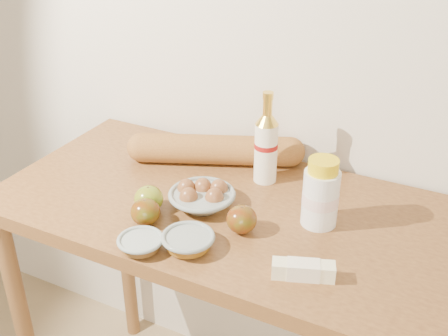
# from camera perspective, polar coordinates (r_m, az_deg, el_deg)

# --- Properties ---
(back_wall) EXTENTS (3.50, 0.02, 2.60)m
(back_wall) POSITION_cam_1_polar(r_m,az_deg,el_deg) (1.54, 6.29, 15.04)
(back_wall) COLOR beige
(back_wall) RESTS_ON ground
(table) EXTENTS (1.20, 0.60, 0.90)m
(table) POSITION_cam_1_polar(r_m,az_deg,el_deg) (1.49, 0.53, -7.76)
(table) COLOR brown
(table) RESTS_ON ground
(bourbon_bottle) EXTENTS (0.08, 0.08, 0.25)m
(bourbon_bottle) POSITION_cam_1_polar(r_m,az_deg,el_deg) (1.48, 4.29, 2.24)
(bourbon_bottle) COLOR white
(bourbon_bottle) RESTS_ON table
(cream_bottle) EXTENTS (0.10, 0.10, 0.17)m
(cream_bottle) POSITION_cam_1_polar(r_m,az_deg,el_deg) (1.33, 9.80, -2.67)
(cream_bottle) COLOR white
(cream_bottle) RESTS_ON table
(egg_bowl) EXTENTS (0.22, 0.22, 0.06)m
(egg_bowl) POSITION_cam_1_polar(r_m,az_deg,el_deg) (1.40, -2.24, -2.90)
(egg_bowl) COLOR gray
(egg_bowl) RESTS_ON table
(baguette) EXTENTS (0.50, 0.28, 0.08)m
(baguette) POSITION_cam_1_polar(r_m,az_deg,el_deg) (1.59, -0.89, 1.88)
(baguette) COLOR #A97033
(baguette) RESTS_ON table
(apple_yellowgreen) EXTENTS (0.08, 0.08, 0.07)m
(apple_yellowgreen) POSITION_cam_1_polar(r_m,az_deg,el_deg) (1.39, -7.65, -3.12)
(apple_yellowgreen) COLOR olive
(apple_yellowgreen) RESTS_ON table
(apple_redgreen_front) EXTENTS (0.09, 0.09, 0.07)m
(apple_redgreen_front) POSITION_cam_1_polar(r_m,az_deg,el_deg) (1.34, -7.98, -4.43)
(apple_redgreen_front) COLOR maroon
(apple_redgreen_front) RESTS_ON table
(apple_redgreen_right) EXTENTS (0.07, 0.07, 0.07)m
(apple_redgreen_right) POSITION_cam_1_polar(r_m,az_deg,el_deg) (1.30, 1.81, -5.22)
(apple_redgreen_right) COLOR maroon
(apple_redgreen_right) RESTS_ON table
(sugar_bowl) EXTENTS (0.12, 0.12, 0.03)m
(sugar_bowl) POSITION_cam_1_polar(r_m,az_deg,el_deg) (1.27, -8.47, -7.55)
(sugar_bowl) COLOR #8E9B96
(sugar_bowl) RESTS_ON table
(syrup_bowl) EXTENTS (0.16, 0.16, 0.03)m
(syrup_bowl) POSITION_cam_1_polar(r_m,az_deg,el_deg) (1.26, -3.66, -7.40)
(syrup_bowl) COLOR gray
(syrup_bowl) RESTS_ON table
(butter_stick) EXTENTS (0.13, 0.08, 0.04)m
(butter_stick) POSITION_cam_1_polar(r_m,az_deg,el_deg) (1.19, 8.05, -10.23)
(butter_stick) COLOR #FBF5C2
(butter_stick) RESTS_ON table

